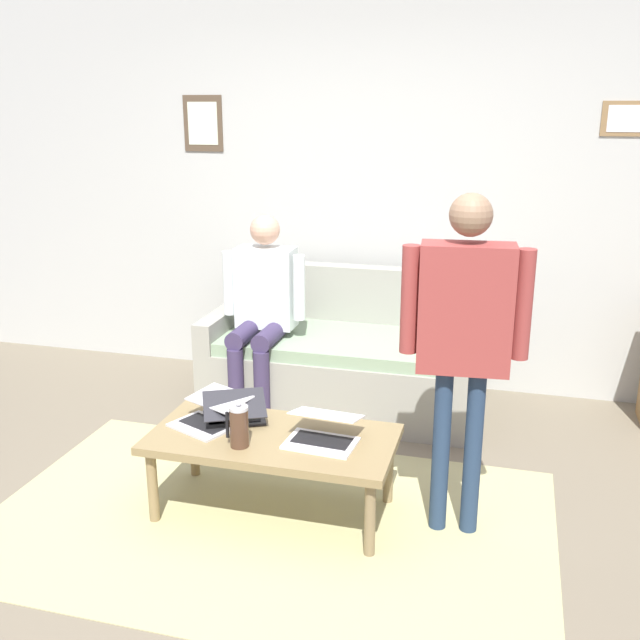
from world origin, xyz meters
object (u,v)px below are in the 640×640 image
laptop_right (209,416)px  laptop_center (323,433)px  laptop_left (234,413)px  person_standing (464,324)px  french_press (239,426)px  coffee_table (273,444)px  person_seated (262,303)px  couch (344,360)px

laptop_right → laptop_center: bearing=176.3°
laptop_left → person_standing: bearing=178.4°
french_press → person_standing: person_standing is taller
french_press → person_standing: (-0.98, -0.22, 0.51)m
coffee_table → laptop_left: (0.24, -0.11, 0.09)m
person_seated → coffee_table: bearing=111.5°
french_press → laptop_left: bearing=-63.5°
couch → coffee_table: (0.02, 1.41, 0.06)m
laptop_center → french_press: size_ratio=1.52×
coffee_table → person_seated: (0.47, -1.18, 0.36)m
couch → laptop_left: bearing=78.9°
person_standing → person_seated: bearing=-39.6°
couch → french_press: couch is taller
laptop_center → coffee_table: bearing=0.3°
coffee_table → person_seated: size_ratio=0.93×
couch → person_seated: size_ratio=1.36×
couch → french_press: bearing=85.3°
coffee_table → laptop_left: bearing=-24.5°
couch → coffee_table: size_ratio=1.46×
laptop_left → laptop_center: 0.50m
coffee_table → laptop_right: laptop_right is taller
laptop_center → laptop_right: bearing=-3.7°
person_standing → person_seated: 1.76m
laptop_center → couch: bearing=-80.5°
coffee_table → laptop_left: size_ratio=2.99×
laptop_center → laptop_right: laptop_center is taller
french_press → person_seated: person_seated is taller
couch → person_seated: bearing=25.1°
laptop_center → person_standing: (-0.62, -0.08, 0.56)m
couch → person_seated: person_seated is taller
coffee_table → laptop_center: laptop_center is taller
person_seated → laptop_left: bearing=101.9°
person_seated → couch: bearing=-154.9°
coffee_table → laptop_center: 0.27m
laptop_right → person_seated: person_seated is taller
couch → coffee_table: couch is taller
french_press → person_seated: bearing=-75.1°
couch → laptop_center: size_ratio=4.98×
person_standing → laptop_right: bearing=1.8°
coffee_table → person_standing: size_ratio=0.75×
laptop_left → person_standing: size_ratio=0.25×
couch → laptop_right: (0.37, 1.37, 0.15)m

